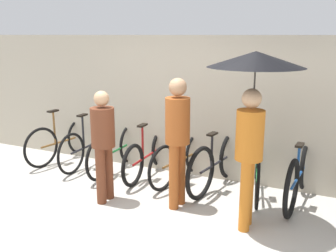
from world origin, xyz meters
TOP-DOWN VIEW (x-y plane):
  - ground_plane at (0.00, 0.00)m, footprint 30.00×30.00m
  - back_wall at (0.00, 2.11)m, footprint 12.71×0.12m
  - parked_bicycle_0 at (-2.35, 1.76)m, footprint 0.44×1.65m
  - parked_bicycle_1 at (-1.77, 1.80)m, footprint 0.44×1.77m
  - parked_bicycle_2 at (-1.18, 1.70)m, footprint 0.44×1.68m
  - parked_bicycle_3 at (-0.59, 1.74)m, footprint 0.44×1.67m
  - parked_bicycle_4 at (0.00, 1.75)m, footprint 0.50×1.64m
  - parked_bicycle_5 at (0.59, 1.72)m, footprint 0.47×1.74m
  - parked_bicycle_6 at (1.18, 1.79)m, footprint 0.53×1.74m
  - parked_bicycle_7 at (1.77, 1.72)m, footprint 0.44×1.82m
  - pedestrian_leading at (-0.67, 0.62)m, footprint 0.32×0.32m
  - pedestrian_center at (0.30, 0.89)m, footprint 0.32×0.32m
  - pedestrian_trailing at (1.27, 0.80)m, footprint 1.10×1.10m

SIDE VIEW (x-z plane):
  - ground_plane at x=0.00m, z-range 0.00..0.00m
  - parked_bicycle_3 at x=-0.59m, z-range -0.18..0.88m
  - parked_bicycle_4 at x=0.00m, z-range -0.19..0.92m
  - parked_bicycle_2 at x=-1.18m, z-range -0.17..0.91m
  - parked_bicycle_1 at x=-1.77m, z-range -0.16..0.90m
  - parked_bicycle_0 at x=-2.35m, z-range -0.16..0.92m
  - parked_bicycle_6 at x=1.18m, z-range -0.16..0.93m
  - parked_bicycle_5 at x=0.59m, z-range -0.11..0.90m
  - parked_bicycle_7 at x=1.77m, z-range -0.13..0.92m
  - pedestrian_leading at x=-0.67m, z-range 0.12..1.67m
  - pedestrian_center at x=0.30m, z-range 0.15..1.88m
  - back_wall at x=0.00m, z-range 0.00..2.25m
  - pedestrian_trailing at x=1.27m, z-range 0.64..2.71m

